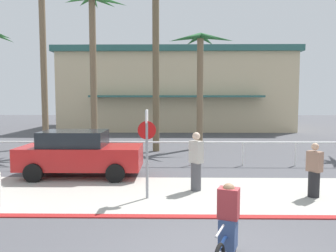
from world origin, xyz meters
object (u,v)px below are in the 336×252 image
Objects in this scene: palm_tree_3 at (94,34)px; pedestrian_0 at (196,164)px; palm_tree_2 at (42,23)px; stop_sign_bike_lane at (147,141)px; cyclist_blue_0 at (228,229)px; pedestrian_1 at (314,173)px; palm_tree_4 at (155,18)px; palm_tree_5 at (201,62)px; car_red_1 at (80,153)px.

palm_tree_3 is 4.65× the size of pedestrian_0.
palm_tree_2 is 13.95m from pedestrian_0.
palm_tree_2 is 3.36m from palm_tree_3.
stop_sign_bike_lane is 11.06m from palm_tree_3.
pedestrian_0 is at bearing 30.11° from stop_sign_bike_lane.
stop_sign_bike_lane reaches higher than cyclist_blue_0.
cyclist_blue_0 is (5.31, -13.31, -5.67)m from palm_tree_3.
cyclist_blue_0 is 1.08× the size of pedestrian_1.
palm_tree_5 is at bearing 22.51° from palm_tree_4.
cyclist_blue_0 is at bearing -87.50° from pedestrian_0.
palm_tree_3 is 6.11m from palm_tree_5.
palm_tree_5 is (9.07, -0.44, -2.28)m from palm_tree_2.
pedestrian_0 is at bearing 92.50° from cyclist_blue_0.
car_red_1 is 4.55m from pedestrian_0.
palm_tree_5 is at bearing 54.77° from car_red_1.
pedestrian_1 reaches higher than cyclist_blue_0.
palm_tree_5 is 10.70m from pedestrian_1.
palm_tree_2 is 17.71m from cyclist_blue_0.
palm_tree_2 is 1.14× the size of palm_tree_3.
palm_tree_2 reaches higher than stop_sign_bike_lane.
stop_sign_bike_lane reaches higher than pedestrian_1.
palm_tree_2 is 5.66× the size of cyclist_blue_0.
palm_tree_2 is at bearing 123.71° from stop_sign_bike_lane.
palm_tree_2 is 6.74m from palm_tree_4.
cyclist_blue_0 is (8.46, -14.16, -6.45)m from palm_tree_2.
pedestrian_1 is (2.56, -9.53, -4.13)m from palm_tree_5.
palm_tree_3 is 13.67m from pedestrian_1.
palm_tree_3 reaches higher than palm_tree_5.
stop_sign_bike_lane is at bearing -177.59° from pedestrian_1.
pedestrian_0 is (-0.82, -8.89, -4.00)m from palm_tree_5.
pedestrian_1 is at bearing -47.13° from palm_tree_3.
pedestrian_0 reaches higher than cyclist_blue_0.
pedestrian_1 is (7.53, -2.50, -0.14)m from car_red_1.
palm_tree_4 is 11.75m from pedestrian_1.
palm_tree_3 is 0.86× the size of palm_tree_4.
palm_tree_2 reaches higher than palm_tree_3.
palm_tree_3 is (-3.64, 9.34, 4.68)m from stop_sign_bike_lane.
palm_tree_3 is at bearing -14.99° from palm_tree_2.
pedestrian_0 is (8.25, -9.34, -6.28)m from palm_tree_2.
palm_tree_3 reaches higher than pedestrian_0.
pedestrian_0 reaches higher than car_red_1.
car_red_1 reaches higher than pedestrian_1.
pedestrian_1 is at bearing 2.41° from stop_sign_bike_lane.
palm_tree_5 is at bearing 76.86° from stop_sign_bike_lane.
palm_tree_5 reaches higher than pedestrian_0.
pedestrian_0 is (5.10, -8.49, -5.50)m from palm_tree_3.
palm_tree_4 reaches higher than palm_tree_3.
palm_tree_3 reaches higher than stop_sign_bike_lane.
palm_tree_2 reaches higher than palm_tree_5.
palm_tree_4 is (6.57, -1.48, -0.07)m from palm_tree_2.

